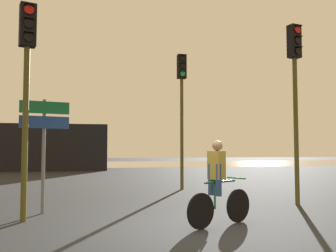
# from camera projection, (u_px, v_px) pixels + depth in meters

# --- Properties ---
(ground_plane) EXTENTS (120.00, 120.00, 0.00)m
(ground_plane) POSITION_uv_depth(u_px,v_px,m) (193.00, 229.00, 6.81)
(ground_plane) COLOR black
(water_strip) EXTENTS (80.00, 16.00, 0.01)m
(water_strip) POSITION_uv_depth(u_px,v_px,m) (114.00, 164.00, 37.51)
(water_strip) COLOR #9E937F
(water_strip) RESTS_ON ground
(distant_building) EXTENTS (14.12, 4.00, 3.20)m
(distant_building) POSITION_uv_depth(u_px,v_px,m) (5.00, 147.00, 26.30)
(distant_building) COLOR black
(distant_building) RESTS_ON ground
(traffic_light_near_right) EXTENTS (0.38, 0.39, 4.83)m
(traffic_light_near_right) POSITION_uv_depth(u_px,v_px,m) (295.00, 80.00, 10.08)
(traffic_light_near_right) COLOR #4C4719
(traffic_light_near_right) RESTS_ON ground
(traffic_light_near_left) EXTENTS (0.38, 0.40, 4.47)m
(traffic_light_near_left) POSITION_uv_depth(u_px,v_px,m) (27.00, 69.00, 7.69)
(traffic_light_near_left) COLOR #4C4719
(traffic_light_near_left) RESTS_ON ground
(traffic_light_center) EXTENTS (0.33, 0.35, 4.98)m
(traffic_light_center) POSITION_uv_depth(u_px,v_px,m) (182.00, 96.00, 13.82)
(traffic_light_center) COLOR #4C4719
(traffic_light_center) RESTS_ON ground
(direction_sign_post) EXTENTS (1.07, 0.33, 2.60)m
(direction_sign_post) POSITION_uv_depth(u_px,v_px,m) (44.00, 134.00, 8.54)
(direction_sign_post) COLOR slate
(direction_sign_post) RESTS_ON ground
(cyclist) EXTENTS (1.51, 0.87, 1.62)m
(cyclist) POSITION_uv_depth(u_px,v_px,m) (218.00, 183.00, 7.11)
(cyclist) COLOR black
(cyclist) RESTS_ON ground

